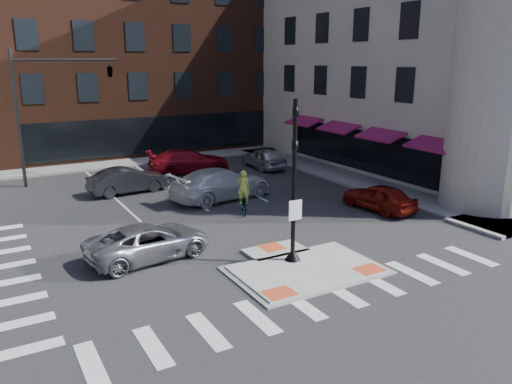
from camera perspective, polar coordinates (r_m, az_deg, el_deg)
ground at (r=18.71m, az=4.87°, el=-8.47°), size 120.00×120.00×0.00m
refuge_island at (r=18.50m, az=5.33°, el=-8.60°), size 5.40×4.65×0.13m
sidewalk_e at (r=32.56m, az=10.65°, el=1.62°), size 3.00×24.00×0.15m
sidewalk_n at (r=39.01m, az=-9.91°, el=3.83°), size 26.00×3.00×0.15m
building_n at (r=47.84m, az=-14.58°, el=14.90°), size 24.40×18.40×15.50m
building_e at (r=40.49m, az=21.90°, el=14.77°), size 21.90×23.90×17.70m
building_far_left at (r=66.40m, az=-25.11°, el=11.45°), size 10.00×12.00×10.00m
building_far_right at (r=70.67m, az=-14.58°, el=13.29°), size 12.00×12.00×12.00m
signal_pole at (r=18.23m, az=4.33°, el=-1.23°), size 0.60×0.60×5.98m
mast_arm_signal at (r=32.74m, az=-18.85°, el=12.02°), size 6.10×2.24×8.00m
silver_suv at (r=19.60m, az=-12.08°, el=-5.55°), size 5.09×2.87×1.34m
red_sedan at (r=25.95m, az=13.88°, el=-0.57°), size 2.00×4.14×1.36m
white_pickup at (r=27.29m, az=-3.99°, el=0.96°), size 6.18×3.34×1.70m
bg_car_dark at (r=29.42m, az=-14.43°, el=1.31°), size 4.58×1.96×1.47m
bg_car_silver at (r=35.05m, az=0.90°, el=3.90°), size 1.88×4.31×1.44m
bg_car_red at (r=33.99m, az=-7.68°, el=3.54°), size 5.71×2.92×1.59m
cyclist at (r=24.73m, az=-1.44°, el=-0.77°), size 1.23×1.81×2.17m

